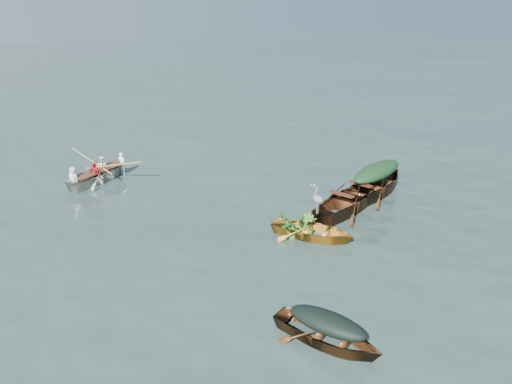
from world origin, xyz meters
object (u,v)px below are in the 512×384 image
dark_covered_boat (326,343)px  green_tarp_boat (375,195)px  rowed_boat (100,182)px  heron (318,204)px  open_wooden_boat (349,210)px  yellow_dinghy (312,238)px

dark_covered_boat → green_tarp_boat: bearing=16.9°
rowed_boat → heron: (3.80, -8.11, 0.88)m
green_tarp_boat → rowed_boat: 10.41m
open_wooden_boat → rowed_boat: 9.57m
green_tarp_boat → heron: size_ratio=5.61×
yellow_dinghy → open_wooden_boat: (2.40, 0.76, 0.00)m
yellow_dinghy → open_wooden_boat: bearing=-11.0°
dark_covered_boat → green_tarp_boat: size_ratio=0.61×
yellow_dinghy → dark_covered_boat: yellow_dinghy is taller
dark_covered_boat → rowed_boat: 12.16m
dark_covered_boat → heron: size_ratio=3.44×
yellow_dinghy → rowed_boat: size_ratio=0.77×
rowed_boat → heron: 9.00m
open_wooden_boat → heron: heron is taller
heron → open_wooden_boat: bearing=-15.4°
open_wooden_boat → rowed_boat: size_ratio=1.24×
open_wooden_boat → rowed_boat: (-5.74, 7.65, 0.00)m
open_wooden_boat → heron: size_ratio=5.45×
dark_covered_boat → green_tarp_boat: 8.64m
heron → green_tarp_boat: bearing=-15.8°
yellow_dinghy → heron: (0.46, 0.31, 0.88)m
rowed_boat → heron: heron is taller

